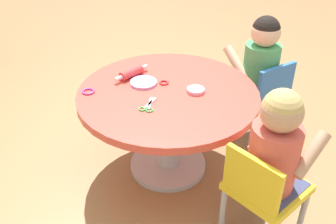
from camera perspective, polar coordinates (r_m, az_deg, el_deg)
ground_plane at (r=2.28m, az=-0.00°, el=-8.02°), size 10.00×10.00×0.00m
craft_table at (r=2.05m, az=-0.00°, el=0.34°), size 0.94×0.94×0.51m
child_chair_left at (r=1.75m, az=13.90°, el=-11.13°), size 0.42×0.42×0.54m
seated_child_left at (r=1.64m, az=15.76°, el=-4.71°), size 0.43×0.44×0.51m
child_chair_right at (r=2.43m, az=13.65°, el=2.59°), size 0.41×0.41×0.54m
seated_child_right at (r=2.35m, az=13.70°, el=7.77°), size 0.44×0.41×0.51m
rolling_pin at (r=2.13m, az=-5.46°, el=5.84°), size 0.18×0.17×0.05m
craft_scissors at (r=1.86m, az=-3.03°, el=0.79°), size 0.14×0.09×0.01m
playdough_blob_0 at (r=2.06m, az=-3.66°, el=4.40°), size 0.15×0.15×0.01m
playdough_blob_1 at (r=1.98m, az=4.14°, el=3.19°), size 0.09×0.09×0.02m
cookie_cutter_0 at (r=2.06m, az=-0.61°, el=4.40°), size 0.05×0.05×0.01m
cookie_cutter_1 at (r=2.02m, az=-11.77°, el=3.02°), size 0.07×0.07×0.01m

